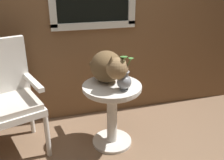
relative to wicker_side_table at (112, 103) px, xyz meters
The scene contains 6 objects.
ground_plane 0.51m from the wicker_side_table, 128.01° to the right, with size 6.00×6.00×0.00m, color #7F6047.
back_wall 1.09m from the wicker_side_table, 103.43° to the left, with size 4.00×0.07×2.60m.
wicker_side_table is the anchor object (origin of this frame).
wicker_chair 0.95m from the wicker_side_table, 169.41° to the left, with size 0.64×0.64×1.03m.
cat 0.34m from the wicker_side_table, 105.66° to the left, with size 0.35×0.65×0.31m.
pewter_vase_with_ivy 0.31m from the wicker_side_table, 59.33° to the right, with size 0.13×0.12×0.31m.
Camera 1 is at (-0.38, -1.79, 1.55)m, focal length 40.36 mm.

